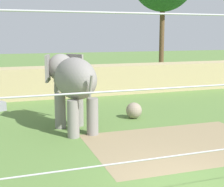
{
  "coord_description": "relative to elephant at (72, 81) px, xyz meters",
  "views": [
    {
      "loc": [
        -4.29,
        -6.72,
        3.7
      ],
      "look_at": [
        0.06,
        5.6,
        1.4
      ],
      "focal_mm": 54.35,
      "sensor_mm": 36.0,
      "label": 1
    }
  ],
  "objects": [
    {
      "name": "dirt_patch",
      "position": [
        3.04,
        -3.03,
        -1.92
      ],
      "size": [
        6.21,
        4.4,
        0.01
      ],
      "primitive_type": "cube",
      "rotation": [
        0.0,
        0.0,
        -0.02
      ],
      "color": "#937F5B",
      "rests_on": "ground"
    },
    {
      "name": "ground_plane",
      "position": [
        1.44,
        -5.96,
        -1.92
      ],
      "size": [
        120.0,
        120.0,
        0.0
      ],
      "primitive_type": "plane",
      "color": "#5B7F3D"
    },
    {
      "name": "embankment_wall",
      "position": [
        1.44,
        7.3,
        -1.03
      ],
      "size": [
        36.0,
        1.8,
        1.78
      ],
      "primitive_type": "cube",
      "color": "tan",
      "rests_on": "ground"
    },
    {
      "name": "elephant",
      "position": [
        0.0,
        0.0,
        0.0
      ],
      "size": [
        1.84,
        3.89,
        2.9
      ],
      "color": "gray",
      "rests_on": "ground"
    },
    {
      "name": "enrichment_ball",
      "position": [
        2.94,
        0.82,
        -1.56
      ],
      "size": [
        0.71,
        0.71,
        0.71
      ],
      "primitive_type": "sphere",
      "color": "gray",
      "rests_on": "ground"
    }
  ]
}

